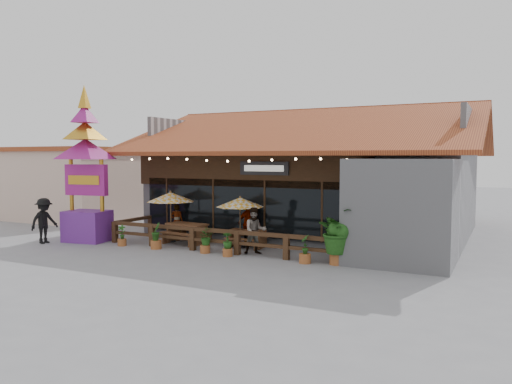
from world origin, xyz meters
The scene contains 19 objects.
ground centered at (0.00, 0.00, 0.00)m, with size 100.00×100.00×0.00m, color gray.
restaurant_building centered at (0.26, 6.61, 2.21)m, with size 15.50×14.73×6.09m.
patio_railing centered at (-2.25, -0.27, 0.61)m, with size 10.00×2.60×0.92m.
neighbor_building centered at (-15.00, 6.00, 2.14)m, with size 8.40×8.40×4.22m.
umbrella_left centered at (-4.47, 0.74, 1.94)m, with size 2.38×2.38×2.22m.
umbrella_right centered at (-1.14, 0.90, 1.83)m, with size 2.33×2.33×2.10m.
picnic_table_left centered at (-3.63, 0.74, 0.57)m, with size 1.92×1.71×0.85m.
picnic_table_right centered at (-0.90, 1.02, 0.48)m, with size 1.54×1.35×0.71m.
thai_sign_tower centered at (-7.78, -0.81, 3.83)m, with size 3.05×3.05×7.25m.
tropical_plant centered at (3.37, -0.46, 1.12)m, with size 1.78×1.84×1.95m.
diner_a centered at (-4.70, 1.49, 0.78)m, with size 0.57×0.37×1.56m, color #382111.
diner_b centered at (0.03, -0.07, 0.88)m, with size 0.86×0.67×1.77m, color #382111.
diner_c centered at (-0.99, 1.38, 0.91)m, with size 1.06×0.44×1.81m, color #382111.
pedestrian centered at (-9.02, -2.03, 0.96)m, with size 1.25×0.72×1.93m, color black.
planter_a centered at (-5.67, -1.00, 0.37)m, with size 0.38×0.36×0.88m.
planter_b centered at (-3.97, -0.92, 0.48)m, with size 0.43×0.46×1.06m.
planter_c centered at (-1.76, -0.77, 0.53)m, with size 0.72×0.68×0.94m.
planter_d centered at (-0.67, -0.93, 0.44)m, with size 0.46×0.46×0.90m.
planter_e centered at (2.31, -0.76, 0.42)m, with size 0.41×0.42×1.00m.
Camera 1 is at (8.48, -16.68, 3.66)m, focal length 35.00 mm.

